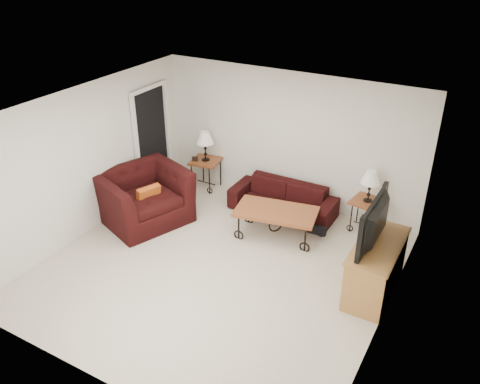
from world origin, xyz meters
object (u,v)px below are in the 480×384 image
Objects in this scene: lamp_left at (205,146)px; coffee_table at (276,223)px; armchair at (144,197)px; television at (381,223)px; side_table_right at (366,215)px; backpack at (322,224)px; sofa at (283,199)px; tv_stand at (376,268)px; lamp_right at (370,186)px; side_table_left at (206,174)px.

lamp_left is 2.31m from coffee_table.
television reaches higher than armchair.
armchair is at bearing -163.75° from coffee_table.
backpack is (-0.56, -0.60, -0.03)m from side_table_right.
coffee_table reaches higher than backpack.
lamp_left is at bearing 174.19° from sofa.
lamp_left is 4.18m from tv_stand.
sofa is at bearing -123.86° from television.
lamp_left is (-1.77, 0.18, 0.62)m from sofa.
sofa is 1.01m from backpack.
lamp_right is (1.48, 0.18, 0.56)m from sofa.
coffee_table is 1.14× the size of television.
lamp_left reaches higher than lamp_right.
tv_stand is (3.85, -1.56, 0.10)m from side_table_left.
side_table_left is at bearing 180.00° from lamp_right.
tv_stand is (2.08, -1.38, 0.11)m from sofa.
armchair is 4.14m from television.
coffee_table is 2.36m from armchair.
lamp_right is 0.47× the size of television.
backpack is at bearing 140.37° from tv_stand.
sofa is 1.60m from lamp_right.
side_table_right is at bearing 110.86° from tv_stand.
armchair is (-3.51, -1.61, -0.37)m from lamp_right.
lamp_right is 1.02m from backpack.
armchair is at bearing -157.25° from backpack.
side_table_right is (1.48, 0.18, -0.00)m from sofa.
sofa reaches higher than backpack.
side_table_left is 4.15m from tv_stand.
sofa is 1.34× the size of armchair.
tv_stand is 1.12× the size of television.
coffee_table is (2.00, -0.95, -0.05)m from side_table_left.
television reaches higher than side_table_left.
coffee_table is (2.00, -0.95, -0.65)m from lamp_left.
lamp_right is 1.68m from coffee_table.
television is (1.83, -0.61, 0.88)m from coffee_table.
side_table_left is at bearing 171.22° from backpack.
side_table_right is at bearing 50.62° from backpack.
lamp_right is at bearing 110.86° from tv_stand.
television reaches higher than sofa.
armchair is 3.12m from backpack.
lamp_right reaches higher than side_table_right.
television is (4.08, 0.05, 0.66)m from armchair.
television reaches higher than lamp_left.
television is at bearing -18.41° from coffee_table.
television is (-0.02, 0.00, 0.74)m from tv_stand.
side_table_right is 1.68m from tv_stand.
television is at bearing -36.30° from backpack.
tv_stand is (0.60, -1.56, -0.45)m from lamp_right.
tv_stand is at bearing -69.14° from side_table_right.
lamp_left is 0.45× the size of coffee_table.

